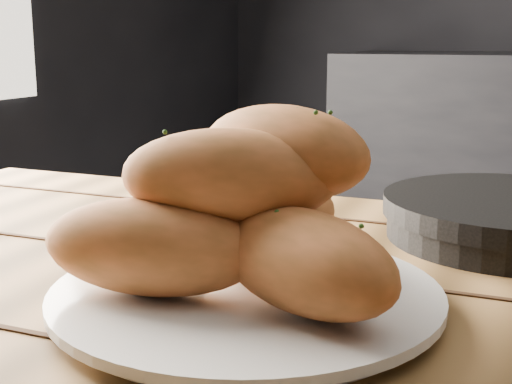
{
  "coord_description": "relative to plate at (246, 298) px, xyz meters",
  "views": [
    {
      "loc": [
        -0.68,
        -0.98,
        0.96
      ],
      "look_at": [
        -0.89,
        -0.47,
        0.84
      ],
      "focal_mm": 50.0,
      "sensor_mm": 36.0,
      "label": 1
    }
  ],
  "objects": [
    {
      "name": "bread_rolls",
      "position": [
        -0.0,
        0.0,
        0.07
      ],
      "size": [
        0.3,
        0.25,
        0.14
      ],
      "color": "#CC6B38",
      "rests_on": "plate"
    },
    {
      "name": "plate",
      "position": [
        0.0,
        0.0,
        0.0
      ],
      "size": [
        0.3,
        0.3,
        0.02
      ],
      "color": "silver",
      "rests_on": "table"
    }
  ]
}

